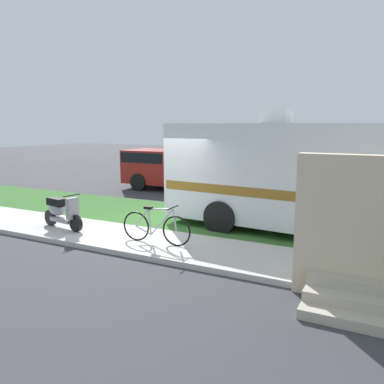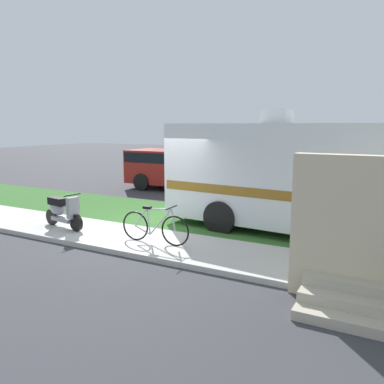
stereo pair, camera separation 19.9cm
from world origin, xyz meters
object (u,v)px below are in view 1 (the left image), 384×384
Objects in this scene: motorhome_rv at (324,175)px; scooter at (61,211)px; bicycle at (156,227)px; bottle_green at (331,258)px; pickup_truck_near at (170,168)px; bottle_spare at (373,271)px.

motorhome_rv is 6.94m from scooter.
bottle_green is at bearing 7.63° from bicycle.
pickup_truck_near is 11.58m from bottle_spare.
bottle_spare is (1.38, -2.75, -1.37)m from motorhome_rv.
scooter is 0.86× the size of bicycle.
motorhome_rv is 28.73× the size of bottle_spare.
scooter is at bearing -175.75° from bottle_green.
bicycle is at bearing -0.10° from scooter.
motorhome_rv reaches higher than pickup_truck_near.
scooter is 0.31× the size of pickup_truck_near.
scooter reaches higher than bottle_green.
bicycle is 0.36× the size of pickup_truck_near.
pickup_truck_near is at bearing 146.94° from motorhome_rv.
motorhome_rv is at bearing 24.10° from scooter.
bottle_spare is (4.64, 0.06, -0.27)m from bicycle.
motorhome_rv is 4.56× the size of bicycle.
bicycle is 6.30× the size of bottle_spare.
bottle_spare is (0.80, -0.45, 0.02)m from bottle_green.
bottle_green is (3.84, 0.51, -0.29)m from bicycle.
scooter is 6.87m from bottle_green.
bottle_green is at bearing -41.72° from pickup_truck_near.
scooter is at bearing -155.90° from motorhome_rv.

